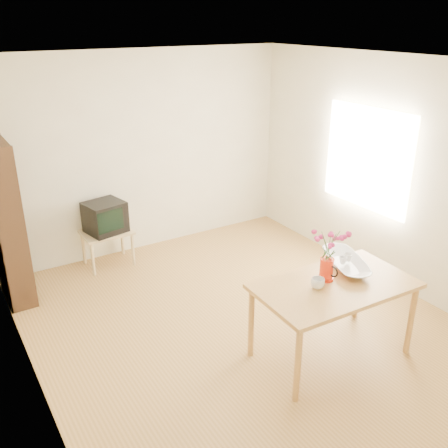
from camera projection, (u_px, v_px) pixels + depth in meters
room at (243, 204)px, 4.73m from camera, size 4.50×4.50×4.50m
table at (334, 292)px, 4.47m from camera, size 1.46×0.87×0.75m
tv_stand at (107, 237)px, 6.27m from camera, size 0.60×0.45×0.46m
bookshelf at (7, 228)px, 5.37m from camera, size 0.28×0.70×1.80m
pitcher at (326, 270)px, 4.48m from camera, size 0.14×0.22×0.21m
flowers at (329, 242)px, 4.37m from camera, size 0.24×0.24×0.34m
mug at (318, 283)px, 4.35m from camera, size 0.17×0.17×0.10m
bowl at (348, 245)px, 4.67m from camera, size 0.61×0.61×0.44m
teacup_a at (344, 251)px, 4.67m from camera, size 0.09×0.09×0.06m
teacup_b at (349, 248)px, 4.73m from camera, size 0.07×0.07×0.06m
television at (105, 216)px, 6.18m from camera, size 0.51×0.49×0.38m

